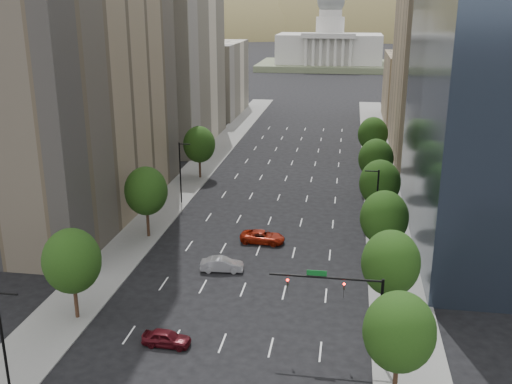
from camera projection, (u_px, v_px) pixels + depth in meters
The scene contains 24 objects.
sidewalk_left at pixel (157, 214), 81.02m from camera, with size 6.00×200.00×0.15m, color slate.
sidewalk_right at pixel (389, 227), 76.40m from camera, with size 6.00×200.00×0.15m, color slate.
midrise_cream_left at pixel (175, 56), 117.53m from camera, with size 14.00×30.00×35.00m, color beige.
filler_left at pixel (213, 79), 151.16m from camera, with size 14.00×26.00×18.00m, color beige.
parking_tan_right at pixel (436, 75), 108.03m from camera, with size 14.00×30.00×30.00m, color #8C7759.
filler_right at pixel (415, 88), 141.20m from camera, with size 14.00×26.00×16.00m, color #8C7759.
tree_right_0 at pixel (399, 332), 42.09m from camera, with size 5.20×5.20×8.39m.
tree_right_1 at pixel (391, 263), 52.32m from camera, with size 5.20×5.20×8.75m.
tree_right_2 at pixel (384, 218), 63.65m from camera, with size 5.20×5.20×8.61m.
tree_right_3 at pixel (380, 183), 74.85m from camera, with size 5.20×5.20×8.89m.
tree_right_4 at pixel (376, 159), 88.14m from camera, with size 5.20×5.20×8.46m.
tree_right_5 at pixel (373, 134), 103.10m from camera, with size 5.20×5.20×8.75m.
tree_left_0 at pixel (72, 261), 52.73m from camera, with size 5.20×5.20×8.75m.
tree_left_1 at pixel (146, 191), 71.47m from camera, with size 5.20×5.20×8.97m.
tree_left_2 at pixel (199, 144), 96.00m from camera, with size 5.20×5.20×8.68m.
streetlight_rn at pixel (376, 203), 70.55m from camera, with size 1.70×0.20×9.00m.
streetlight_ls at pixel (4, 344), 41.64m from camera, with size 1.70×0.20×9.00m.
streetlight_ln at pixel (181, 171), 83.95m from camera, with size 1.70×0.20×9.00m.
traffic_signal at pixel (350, 298), 47.37m from camera, with size 9.12×0.40×7.38m.
capitol at pixel (329, 48), 254.48m from camera, with size 60.00×40.00×35.20m.
foothills at pixel (376, 70), 592.32m from camera, with size 720.00×413.00×263.00m.
car_maroon at pixel (166, 338), 49.98m from camera, with size 1.67×4.14×1.41m, color #440B11.
car_silver at pixel (222, 265), 63.81m from camera, with size 1.61×4.62×1.52m, color #9E9EA3.
car_red_far at pixel (263, 237), 71.37m from camera, with size 2.46×5.34×1.48m, color #971C0A.
Camera 1 is at (9.74, -13.16, 27.73)m, focal length 41.67 mm.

